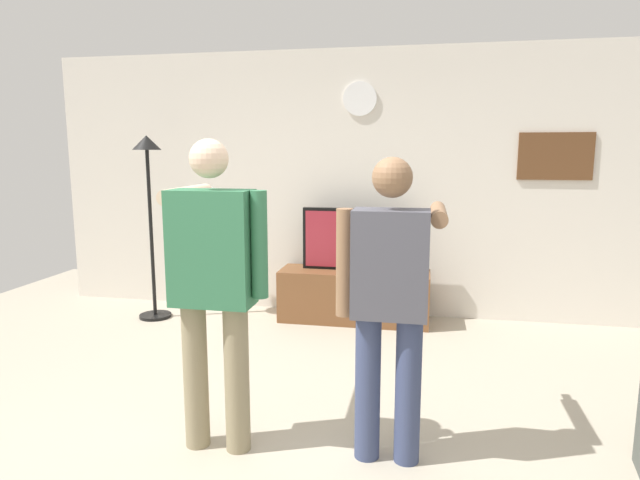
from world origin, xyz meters
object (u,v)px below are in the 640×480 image
(television, at_px, (355,239))
(person_standing_nearer_couch, at_px, (390,294))
(framed_picture, at_px, (555,156))
(floor_lamp, at_px, (149,189))
(tv_stand, at_px, (354,296))
(wall_clock, at_px, (360,99))
(person_standing_nearer_lamp, at_px, (214,277))

(television, relative_size, person_standing_nearer_couch, 0.63)
(framed_picture, xyz_separation_m, floor_lamp, (-3.89, -0.57, -0.32))
(framed_picture, height_order, floor_lamp, framed_picture)
(tv_stand, relative_size, wall_clock, 4.42)
(framed_picture, bearing_deg, floor_lamp, -171.62)
(framed_picture, xyz_separation_m, person_standing_nearer_lamp, (-2.32, -2.77, -0.64))
(tv_stand, bearing_deg, wall_clock, 90.00)
(framed_picture, bearing_deg, person_standing_nearer_couch, -116.74)
(tv_stand, relative_size, person_standing_nearer_lamp, 0.84)
(wall_clock, xyz_separation_m, person_standing_nearer_couch, (0.51, -2.69, -1.26))
(person_standing_nearer_couch, bearing_deg, framed_picture, 63.26)
(tv_stand, height_order, person_standing_nearer_couch, person_standing_nearer_couch)
(person_standing_nearer_lamp, bearing_deg, wall_clock, 80.57)
(television, bearing_deg, person_standing_nearer_lamp, -100.33)
(wall_clock, bearing_deg, floor_lamp, -164.31)
(television, height_order, framed_picture, framed_picture)
(tv_stand, height_order, person_standing_nearer_lamp, person_standing_nearer_lamp)
(wall_clock, distance_m, person_standing_nearer_lamp, 3.04)
(framed_picture, distance_m, person_standing_nearer_lamp, 3.67)
(tv_stand, relative_size, person_standing_nearer_couch, 0.89)
(television, bearing_deg, floor_lamp, -170.89)
(floor_lamp, bearing_deg, television, 9.11)
(tv_stand, relative_size, floor_lamp, 0.81)
(tv_stand, relative_size, television, 1.41)
(tv_stand, bearing_deg, framed_picture, 8.99)
(television, relative_size, person_standing_nearer_lamp, 0.60)
(tv_stand, height_order, television, television)
(wall_clock, relative_size, floor_lamp, 0.18)
(person_standing_nearer_lamp, relative_size, person_standing_nearer_couch, 1.06)
(television, relative_size, framed_picture, 1.56)
(person_standing_nearer_couch, bearing_deg, floor_lamp, 139.95)
(framed_picture, bearing_deg, person_standing_nearer_lamp, -130.04)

